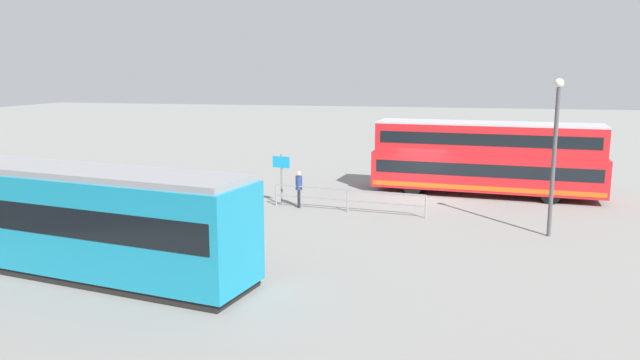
% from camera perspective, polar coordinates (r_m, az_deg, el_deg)
% --- Properties ---
extents(ground_plane, '(160.00, 160.00, 0.00)m').
position_cam_1_polar(ground_plane, '(31.68, 9.47, -1.63)').
color(ground_plane, gray).
extents(double_decker_bus, '(11.92, 3.63, 3.86)m').
position_cam_1_polar(double_decker_bus, '(32.63, 15.49, 2.03)').
color(double_decker_bus, red).
rests_on(double_decker_bus, ground).
extents(tram_yellow, '(13.37, 4.79, 3.47)m').
position_cam_1_polar(tram_yellow, '(21.15, -22.92, -3.30)').
color(tram_yellow, teal).
rests_on(tram_yellow, ground).
extents(pedestrian_near_railing, '(0.39, 0.39, 1.76)m').
position_cam_1_polar(pedestrian_near_railing, '(28.79, -2.02, -0.63)').
color(pedestrian_near_railing, black).
rests_on(pedestrian_near_railing, ground).
extents(pedestrian_railing, '(7.32, 1.01, 1.08)m').
position_cam_1_polar(pedestrian_railing, '(27.90, 2.64, -1.57)').
color(pedestrian_railing, gray).
rests_on(pedestrian_railing, ground).
extents(info_sign, '(0.90, 0.22, 2.52)m').
position_cam_1_polar(info_sign, '(29.18, -3.69, 0.86)').
color(info_sign, slate).
rests_on(info_sign, ground).
extents(street_lamp, '(0.36, 0.36, 6.21)m').
position_cam_1_polar(street_lamp, '(25.01, 21.43, 3.16)').
color(street_lamp, '#4C4C51').
rests_on(street_lamp, ground).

